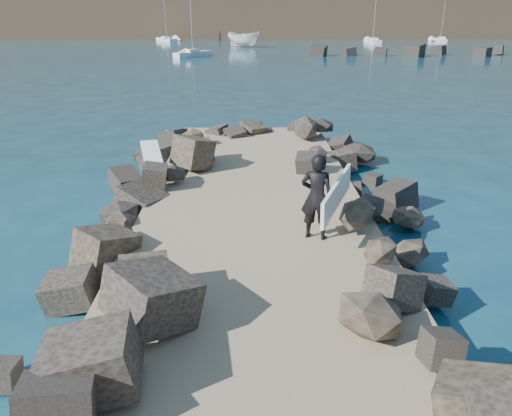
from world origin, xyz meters
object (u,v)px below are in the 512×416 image
object	(u,v)px
surfboard_resting	(153,160)
surfer_with_board	(320,196)
boat_imported	(243,39)
sailboat_d	(373,41)

from	to	relation	value
surfboard_resting	surfer_with_board	size ratio (longest dim) A/B	0.99
surfboard_resting	surfer_with_board	distance (m)	6.81
boat_imported	surfer_with_board	xyz separation A→B (m)	(2.20, -71.52, 0.44)
surfer_with_board	sailboat_d	size ratio (longest dim) A/B	0.29
surfboard_resting	boat_imported	size ratio (longest dim) A/B	0.38
surfer_with_board	sailboat_d	xyz separation A→B (m)	(20.21, 80.12, -1.26)
surfboard_resting	boat_imported	bearing A→B (deg)	72.36
boat_imported	surfer_with_board	bearing A→B (deg)	-138.41
surfboard_resting	sailboat_d	size ratio (longest dim) A/B	0.29
sailboat_d	surfboard_resting	bearing A→B (deg)	-108.30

